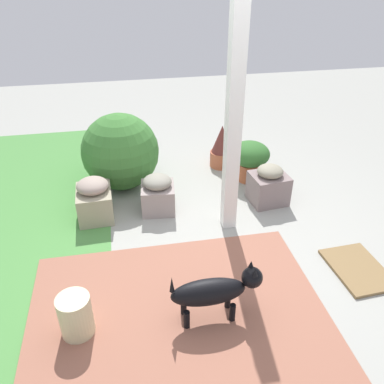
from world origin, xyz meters
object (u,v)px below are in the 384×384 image
(ceramic_urn, at_px, (76,316))
(doormat, at_px, (358,269))
(porch_pillar, at_px, (233,127))
(dog, at_px, (215,291))
(stone_planter_nearest, at_px, (269,185))
(terracotta_pot_spiky, at_px, (222,147))
(round_shrub, at_px, (120,152))
(terracotta_pot_broad, at_px, (250,157))
(stone_planter_far, at_px, (95,199))
(stone_planter_mid, at_px, (158,194))

(ceramic_urn, height_order, doormat, ceramic_urn)
(porch_pillar, bearing_deg, dog, 160.03)
(porch_pillar, xyz_separation_m, stone_planter_nearest, (0.36, -0.57, -0.90))
(terracotta_pot_spiky, bearing_deg, dog, 164.62)
(dog, distance_m, ceramic_urn, 1.07)
(stone_planter_nearest, height_order, ceramic_urn, stone_planter_nearest)
(round_shrub, distance_m, terracotta_pot_broad, 1.60)
(porch_pillar, relative_size, doormat, 3.51)
(ceramic_urn, bearing_deg, terracotta_pot_broad, -44.24)
(doormat, bearing_deg, terracotta_pot_broad, 14.99)
(stone_planter_far, height_order, terracotta_pot_spiky, terracotta_pot_spiky)
(porch_pillar, relative_size, ceramic_urn, 6.12)
(stone_planter_far, height_order, doormat, stone_planter_far)
(stone_planter_mid, height_order, round_shrub, round_shrub)
(terracotta_pot_spiky, xyz_separation_m, ceramic_urn, (-2.51, 1.77, -0.09))
(terracotta_pot_broad, height_order, dog, terracotta_pot_broad)
(dog, bearing_deg, stone_planter_mid, 9.10)
(dog, bearing_deg, round_shrub, 15.61)
(porch_pillar, distance_m, round_shrub, 1.64)
(round_shrub, bearing_deg, terracotta_pot_spiky, -77.78)
(doormat, bearing_deg, stone_planter_far, 60.87)
(terracotta_pot_spiky, relative_size, doormat, 0.91)
(stone_planter_nearest, bearing_deg, stone_planter_far, 88.55)
(porch_pillar, distance_m, stone_planter_far, 1.71)
(porch_pillar, height_order, doormat, porch_pillar)
(ceramic_urn, bearing_deg, doormat, -84.32)
(stone_planter_nearest, xyz_separation_m, doormat, (-1.28, -0.43, -0.20))
(stone_planter_nearest, bearing_deg, terracotta_pot_spiky, 17.63)
(dog, xyz_separation_m, doormat, (0.29, -1.44, -0.28))
(stone_planter_mid, distance_m, round_shrub, 0.77)
(stone_planter_nearest, bearing_deg, round_shrub, 67.24)
(terracotta_pot_spiky, xyz_separation_m, terracotta_pot_broad, (-0.44, -0.25, 0.04))
(dog, bearing_deg, terracotta_pot_spiky, -15.38)
(porch_pillar, xyz_separation_m, ceramic_urn, (-1.17, 1.50, -0.94))
(stone_planter_far, bearing_deg, dog, -149.55)
(stone_planter_nearest, distance_m, doormat, 1.37)
(terracotta_pot_spiky, height_order, dog, terracotta_pot_spiky)
(round_shrub, height_order, terracotta_pot_spiky, round_shrub)
(stone_planter_mid, height_order, terracotta_pot_spiky, terracotta_pot_spiky)
(stone_planter_far, relative_size, doormat, 0.74)
(porch_pillar, bearing_deg, round_shrub, 45.66)
(stone_planter_mid, xyz_separation_m, terracotta_pot_spiky, (0.92, -0.96, 0.07))
(porch_pillar, height_order, dog, porch_pillar)
(stone_planter_mid, xyz_separation_m, stone_planter_far, (-0.01, 0.69, 0.01))
(terracotta_pot_broad, bearing_deg, stone_planter_far, 104.39)
(porch_pillar, bearing_deg, stone_planter_mid, 59.08)
(stone_planter_mid, bearing_deg, terracotta_pot_broad, -68.57)
(terracotta_pot_broad, bearing_deg, dog, 155.74)
(dog, height_order, ceramic_urn, dog)
(stone_planter_nearest, xyz_separation_m, stone_planter_far, (0.05, 1.96, 0.01))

